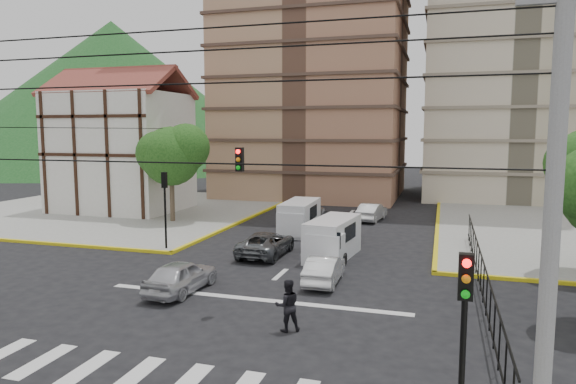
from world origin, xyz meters
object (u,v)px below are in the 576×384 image
at_px(traffic_light_nw, 165,197).
at_px(van_right_lane, 332,240).
at_px(car_white_front_right, 324,269).
at_px(pedestrian_crosswalk, 287,305).
at_px(van_left_lane, 299,218).
at_px(traffic_light_se, 464,326).
at_px(car_silver_front_left, 181,276).

xyz_separation_m(traffic_light_nw, van_right_lane, (9.52, 0.97, -2.07)).
relative_size(car_white_front_right, pedestrian_crosswalk, 2.10).
distance_m(van_left_lane, car_white_front_right, 11.32).
xyz_separation_m(traffic_light_se, car_white_front_right, (-5.47, 12.08, -2.48)).
distance_m(car_white_front_right, pedestrian_crosswalk, 5.89).
bearing_deg(traffic_light_nw, pedestrian_crosswalk, -42.78).
height_order(traffic_light_se, car_white_front_right, traffic_light_se).
xyz_separation_m(traffic_light_se, van_left_lane, (-9.63, 22.61, -2.06)).
bearing_deg(car_white_front_right, van_right_lane, -84.08).
distance_m(van_left_lane, pedestrian_crosswalk, 16.94).
relative_size(van_left_lane, car_white_front_right, 1.27).
bearing_deg(traffic_light_nw, car_white_front_right, -19.15).
bearing_deg(van_left_lane, traffic_light_nw, -131.80).
distance_m(traffic_light_se, car_white_front_right, 13.50).
distance_m(van_right_lane, car_silver_front_left, 9.06).
xyz_separation_m(traffic_light_se, traffic_light_nw, (-15.60, 15.60, 0.00)).
xyz_separation_m(traffic_light_se, car_silver_front_left, (-11.06, 9.01, -2.41)).
bearing_deg(pedestrian_crosswalk, van_left_lane, -104.07).
distance_m(traffic_light_nw, van_right_lane, 9.79).
bearing_deg(traffic_light_se, pedestrian_crosswalk, 131.27).
distance_m(traffic_light_se, pedestrian_crosswalk, 8.54).
bearing_deg(pedestrian_crosswalk, van_right_lane, -114.86).
relative_size(van_right_lane, pedestrian_crosswalk, 2.73).
bearing_deg(car_white_front_right, traffic_light_nw, -20.89).
height_order(van_right_lane, pedestrian_crosswalk, van_right_lane).
height_order(car_silver_front_left, pedestrian_crosswalk, pedestrian_crosswalk).
height_order(traffic_light_se, car_silver_front_left, traffic_light_se).
relative_size(traffic_light_se, car_white_front_right, 1.15).
bearing_deg(van_right_lane, car_white_front_right, -75.76).
relative_size(van_right_lane, car_white_front_right, 1.30).
bearing_deg(car_white_front_right, pedestrian_crosswalk, 88.58).
bearing_deg(traffic_light_se, traffic_light_nw, 135.00).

